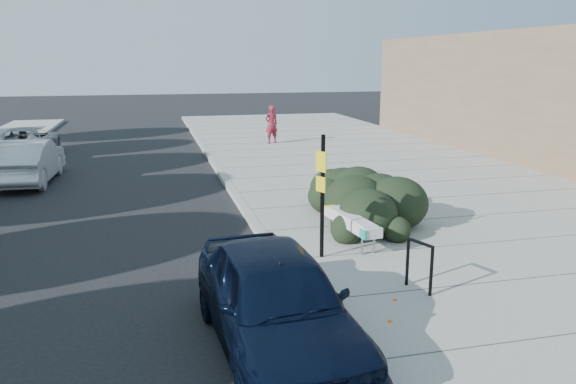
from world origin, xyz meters
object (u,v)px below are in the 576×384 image
(pedestrian, at_px, (271,124))
(bike_rack, at_px, (419,261))
(sedan_navy, at_px, (276,300))
(wagon_silver, at_px, (28,161))
(sign_post, at_px, (322,189))
(suv_silver, at_px, (26,141))
(bench, at_px, (351,221))

(pedestrian, bearing_deg, bike_rack, 70.68)
(sedan_navy, relative_size, wagon_silver, 0.98)
(sign_post, relative_size, sedan_navy, 0.56)
(bike_rack, xyz_separation_m, sign_post, (-1.13, 1.99, 0.88))
(suv_silver, bearing_deg, sedan_navy, 112.61)
(sign_post, height_order, suv_silver, sign_post)
(sign_post, bearing_deg, wagon_silver, 102.22)
(wagon_silver, xyz_separation_m, pedestrian, (9.62, 6.07, 0.32))
(bike_rack, relative_size, sign_post, 0.36)
(wagon_silver, bearing_deg, bike_rack, 127.78)
(bench, height_order, sedan_navy, sedan_navy)
(sedan_navy, bearing_deg, suv_silver, 106.10)
(sedan_navy, height_order, pedestrian, pedestrian)
(sign_post, xyz_separation_m, suv_silver, (-8.33, 15.54, -0.93))
(wagon_silver, bearing_deg, sedan_navy, 115.81)
(pedestrian, bearing_deg, bench, 69.05)
(bench, distance_m, bike_rack, 2.71)
(sign_post, relative_size, pedestrian, 1.38)
(wagon_silver, bearing_deg, sign_post, 128.88)
(bench, height_order, pedestrian, pedestrian)
(sedan_navy, distance_m, pedestrian, 19.35)
(wagon_silver, distance_m, suv_silver, 5.92)
(sign_post, xyz_separation_m, wagon_silver, (-7.19, 9.73, -0.83))
(wagon_silver, relative_size, pedestrian, 2.48)
(bike_rack, xyz_separation_m, suv_silver, (-9.46, 17.53, -0.05))
(suv_silver, height_order, pedestrian, pedestrian)
(bench, relative_size, sign_post, 0.84)
(bike_rack, bearing_deg, pedestrian, 66.40)
(bike_rack, height_order, sedan_navy, sedan_navy)
(pedestrian, bearing_deg, wagon_silver, 17.11)
(bike_rack, xyz_separation_m, pedestrian, (1.30, 17.80, 0.37))
(wagon_silver, height_order, suv_silver, wagon_silver)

